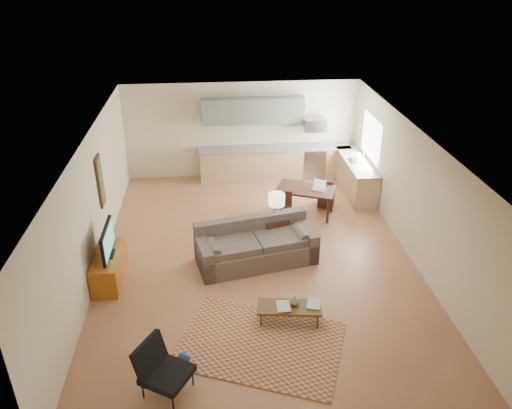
{
  "coord_description": "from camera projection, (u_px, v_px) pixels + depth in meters",
  "views": [
    {
      "loc": [
        -0.86,
        -8.85,
        5.88
      ],
      "look_at": [
        0.0,
        0.3,
        1.15
      ],
      "focal_mm": 35.0,
      "sensor_mm": 36.0,
      "label": 1
    }
  ],
  "objects": [
    {
      "name": "console_table",
      "position": [
        276.0,
        232.0,
        10.89
      ],
      "size": [
        0.72,
        0.6,
        0.73
      ],
      "primitive_type": null,
      "rotation": [
        0.0,
        0.0,
        0.34
      ],
      "color": "#351D13",
      "rests_on": "floor"
    },
    {
      "name": "kitchen_range",
      "position": [
        313.0,
        162.0,
        14.26
      ],
      "size": [
        0.62,
        0.62,
        0.9
      ],
      "primitive_type": "cube",
      "color": "#A5A8AD",
      "rests_on": "ground"
    },
    {
      "name": "vase",
      "position": [
        295.0,
        301.0,
        8.67
      ],
      "size": [
        0.17,
        0.17,
        0.18
      ],
      "primitive_type": "imported",
      "rotation": [
        0.0,
        0.0,
        -0.0
      ],
      "color": "black",
      "rests_on": "coffee_table"
    },
    {
      "name": "rug",
      "position": [
        260.0,
        344.0,
        8.31
      ],
      "size": [
        3.11,
        2.65,
        0.02
      ],
      "primitive_type": "cube",
      "rotation": [
        0.0,
        0.0,
        -0.37
      ],
      "color": "brown",
      "rests_on": "floor"
    },
    {
      "name": "kitchen_microwave",
      "position": [
        315.0,
        124.0,
        13.78
      ],
      "size": [
        0.62,
        0.4,
        0.35
      ],
      "primitive_type": "cube",
      "color": "#A5A8AD",
      "rests_on": "room"
    },
    {
      "name": "soap_bottle",
      "position": [
        354.0,
        157.0,
        13.03
      ],
      "size": [
        0.13,
        0.13,
        0.19
      ],
      "primitive_type": "imported",
      "rotation": [
        0.0,
        0.0,
        -0.25
      ],
      "color": "beige",
      "rests_on": "kitchen_counter_right"
    },
    {
      "name": "wall_art_left",
      "position": [
        101.0,
        181.0,
        10.42
      ],
      "size": [
        0.06,
        0.42,
        1.1
      ],
      "primitive_type": null,
      "color": "olive",
      "rests_on": "room"
    },
    {
      "name": "laptop",
      "position": [
        319.0,
        185.0,
        11.97
      ],
      "size": [
        0.37,
        0.34,
        0.22
      ],
      "primitive_type": null,
      "rotation": [
        0.0,
        0.0,
        -0.52
      ],
      "color": "#A5A8AD",
      "rests_on": "dining_table"
    },
    {
      "name": "dining_chair_near",
      "position": [
        283.0,
        208.0,
        11.82
      ],
      "size": [
        0.47,
        0.48,
        0.78
      ],
      "primitive_type": null,
      "rotation": [
        0.0,
        0.0,
        -0.3
      ],
      "color": "#351D13",
      "rests_on": "floor"
    },
    {
      "name": "tv_credenza",
      "position": [
        109.0,
        267.0,
        9.79
      ],
      "size": [
        0.5,
        1.3,
        0.6
      ],
      "primitive_type": null,
      "color": "#965115",
      "rests_on": "floor"
    },
    {
      "name": "book_b",
      "position": [
        307.0,
        303.0,
        8.74
      ],
      "size": [
        0.41,
        0.45,
        0.02
      ],
      "primitive_type": "imported",
      "rotation": [
        0.0,
        0.0,
        -0.28
      ],
      "color": "navy",
      "rests_on": "coffee_table"
    },
    {
      "name": "kitchen_counter_back",
      "position": [
        275.0,
        163.0,
        14.17
      ],
      "size": [
        4.26,
        0.64,
        0.92
      ],
      "primitive_type": null,
      "color": "tan",
      "rests_on": "ground"
    },
    {
      "name": "upper_cabinets",
      "position": [
        253.0,
        111.0,
        13.57
      ],
      "size": [
        2.8,
        0.34,
        0.7
      ],
      "primitive_type": "cube",
      "color": "slate",
      "rests_on": "room"
    },
    {
      "name": "dining_table",
      "position": [
        306.0,
        201.0,
        12.24
      ],
      "size": [
        1.59,
        1.27,
        0.7
      ],
      "primitive_type": null,
      "rotation": [
        0.0,
        0.0,
        -0.39
      ],
      "color": "#351D13",
      "rests_on": "floor"
    },
    {
      "name": "coffee_table",
      "position": [
        289.0,
        314.0,
        8.75
      ],
      "size": [
        1.17,
        0.59,
        0.34
      ],
      "primitive_type": null,
      "rotation": [
        0.0,
        0.0,
        -0.13
      ],
      "color": "#4E3514",
      "rests_on": "floor"
    },
    {
      "name": "dining_chair_far",
      "position": [
        327.0,
        192.0,
        12.62
      ],
      "size": [
        0.5,
        0.51,
        0.78
      ],
      "primitive_type": null,
      "rotation": [
        0.0,
        0.0,
        2.71
      ],
      "color": "#351D13",
      "rests_on": "floor"
    },
    {
      "name": "sofa",
      "position": [
        256.0,
        244.0,
        10.31
      ],
      "size": [
        2.72,
        1.62,
        0.88
      ],
      "primitive_type": null,
      "rotation": [
        0.0,
        0.0,
        0.22
      ],
      "color": "#584D46",
      "rests_on": "floor"
    },
    {
      "name": "kitchen_counter_right",
      "position": [
        356.0,
        177.0,
        13.29
      ],
      "size": [
        0.64,
        2.26,
        0.92
      ],
      "primitive_type": null,
      "color": "tan",
      "rests_on": "ground"
    },
    {
      "name": "armchair",
      "position": [
        167.0,
        370.0,
        7.24
      ],
      "size": [
        1.01,
        1.01,
        0.84
      ],
      "primitive_type": null,
      "rotation": [
        0.0,
        0.0,
        1.03
      ],
      "color": "black",
      "rests_on": "floor"
    },
    {
      "name": "table_lamp",
      "position": [
        276.0,
        206.0,
        10.59
      ],
      "size": [
        0.47,
        0.47,
        0.58
      ],
      "primitive_type": null,
      "rotation": [
        0.0,
        0.0,
        0.43
      ],
      "color": "beige",
      "rests_on": "console_table"
    },
    {
      "name": "tv",
      "position": [
        107.0,
        241.0,
        9.52
      ],
      "size": [
        0.1,
        1.0,
        0.6
      ],
      "primitive_type": null,
      "color": "black",
      "rests_on": "tv_credenza"
    },
    {
      "name": "room",
      "position": [
        257.0,
        202.0,
        9.98
      ],
      "size": [
        9.0,
        9.0,
        9.0
      ],
      "color": "#A06743",
      "rests_on": "ground"
    },
    {
      "name": "window_right",
      "position": [
        371.0,
        138.0,
        12.82
      ],
      "size": [
        0.02,
        1.4,
        1.05
      ],
      "primitive_type": "cube",
      "color": "white",
      "rests_on": "room"
    },
    {
      "name": "book_a",
      "position": [
        277.0,
        307.0,
        8.64
      ],
      "size": [
        0.24,
        0.32,
        0.03
      ],
      "primitive_type": "imported",
      "rotation": [
        0.0,
        0.0,
        -0.01
      ],
      "color": "maroon",
      "rests_on": "coffee_table"
    },
    {
      "name": "triptych",
      "position": [
        238.0,
        117.0,
        13.75
      ],
      "size": [
        1.7,
        0.04,
        0.5
      ],
      "primitive_type": null,
      "color": "beige",
      "rests_on": "room"
    }
  ]
}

